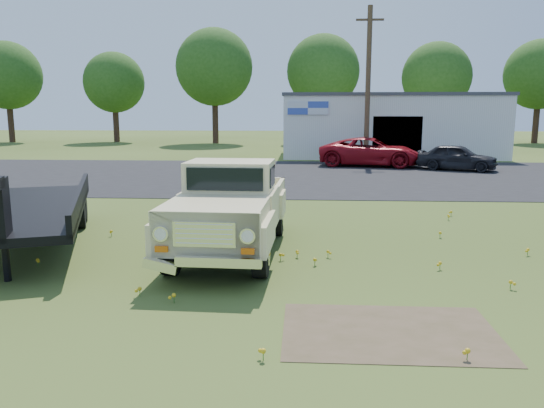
{
  "coord_description": "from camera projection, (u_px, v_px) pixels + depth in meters",
  "views": [
    {
      "loc": [
        0.26,
        -10.12,
        3.09
      ],
      "look_at": [
        -0.4,
        1.0,
        1.11
      ],
      "focal_mm": 35.0,
      "sensor_mm": 36.0,
      "label": 1
    }
  ],
  "objects": [
    {
      "name": "treeline_c",
      "position": [
        214.0,
        67.0,
        48.57
      ],
      "size": [
        7.04,
        7.04,
        10.47
      ],
      "color": "#372219",
      "rests_on": "ground"
    },
    {
      "name": "red_pickup",
      "position": [
        371.0,
        152.0,
        29.28
      ],
      "size": [
        6.02,
        3.61,
        1.56
      ],
      "primitive_type": "imported",
      "rotation": [
        0.0,
        0.0,
        1.38
      ],
      "color": "maroon",
      "rests_on": "ground"
    },
    {
      "name": "treeline_e",
      "position": [
        436.0,
        77.0,
        47.08
      ],
      "size": [
        6.08,
        6.08,
        9.04
      ],
      "color": "#372219",
      "rests_on": "ground"
    },
    {
      "name": "treeline_a",
      "position": [
        7.0,
        76.0,
        50.35
      ],
      "size": [
        6.4,
        6.4,
        9.52
      ],
      "color": "#372219",
      "rests_on": "ground"
    },
    {
      "name": "treeline_b",
      "position": [
        114.0,
        83.0,
        50.85
      ],
      "size": [
        5.76,
        5.76,
        8.57
      ],
      "color": "#372219",
      "rests_on": "ground"
    },
    {
      "name": "flatbed_trailer",
      "position": [
        27.0,
        203.0,
        12.11
      ],
      "size": [
        4.74,
        7.63,
        1.98
      ],
      "primitive_type": null,
      "rotation": [
        0.0,
        0.0,
        0.35
      ],
      "color": "black",
      "rests_on": "ground"
    },
    {
      "name": "commercial_building",
      "position": [
        388.0,
        124.0,
        36.31
      ],
      "size": [
        14.2,
        8.2,
        4.15
      ],
      "color": "silver",
      "rests_on": "ground"
    },
    {
      "name": "vintage_pickup_truck",
      "position": [
        231.0,
        207.0,
        11.49
      ],
      "size": [
        2.38,
        5.65,
        2.02
      ],
      "primitive_type": null,
      "rotation": [
        0.0,
        0.0,
        -0.04
      ],
      "color": "beige",
      "rests_on": "ground"
    },
    {
      "name": "dirt_patch_b",
      "position": [
        218.0,
        228.0,
        14.06
      ],
      "size": [
        2.2,
        1.6,
        0.01
      ],
      "primitive_type": "cube",
      "color": "brown",
      "rests_on": "ground"
    },
    {
      "name": "treeline_d",
      "position": [
        323.0,
        71.0,
        49.02
      ],
      "size": [
        6.72,
        6.72,
        10.0
      ],
      "color": "#372219",
      "rests_on": "ground"
    },
    {
      "name": "utility_pole_mid",
      "position": [
        368.0,
        84.0,
        31.08
      ],
      "size": [
        1.6,
        0.3,
        9.0
      ],
      "color": "#3F281D",
      "rests_on": "ground"
    },
    {
      "name": "dirt_patch_a",
      "position": [
        390.0,
        332.0,
        7.46
      ],
      "size": [
        3.0,
        2.0,
        0.01
      ],
      "primitive_type": "cube",
      "color": "brown",
      "rests_on": "ground"
    },
    {
      "name": "ground",
      "position": [
        289.0,
        268.0,
        10.5
      ],
      "size": [
        140.0,
        140.0,
        0.0
      ],
      "primitive_type": "plane",
      "color": "#374B18",
      "rests_on": "ground"
    },
    {
      "name": "asphalt_lot",
      "position": [
        298.0,
        176.0,
        25.24
      ],
      "size": [
        90.0,
        14.0,
        0.02
      ],
      "primitive_type": "cube",
      "color": "black",
      "rests_on": "ground"
    },
    {
      "name": "treeline_f",
      "position": [
        540.0,
        75.0,
        48.89
      ],
      "size": [
        6.4,
        6.4,
        9.52
      ],
      "color": "#372219",
      "rests_on": "ground"
    },
    {
      "name": "dark_sedan",
      "position": [
        457.0,
        157.0,
        27.27
      ],
      "size": [
        4.26,
        3.0,
        1.35
      ],
      "primitive_type": "imported",
      "rotation": [
        0.0,
        0.0,
        1.17
      ],
      "color": "black",
      "rests_on": "ground"
    }
  ]
}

